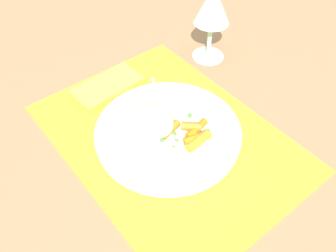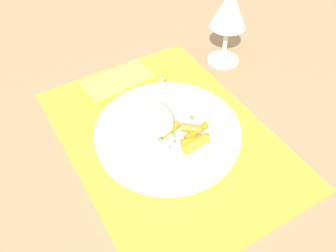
# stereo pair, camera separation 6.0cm
# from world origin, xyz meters

# --- Properties ---
(ground_plane) EXTENTS (2.40, 2.40, 0.00)m
(ground_plane) POSITION_xyz_m (0.00, 0.00, 0.00)
(ground_plane) COLOR #997551
(placemat) EXTENTS (0.48, 0.35, 0.01)m
(placemat) POSITION_xyz_m (0.00, 0.00, 0.00)
(placemat) COLOR gold
(placemat) RESTS_ON ground_plane
(plate) EXTENTS (0.27, 0.27, 0.02)m
(plate) POSITION_xyz_m (0.00, 0.00, 0.01)
(plate) COLOR white
(plate) RESTS_ON placemat
(rice_mound) EXTENTS (0.10, 0.08, 0.03)m
(rice_mound) POSITION_xyz_m (-0.03, -0.02, 0.04)
(rice_mound) COLOR beige
(rice_mound) RESTS_ON plate
(carrot_portion) EXTENTS (0.08, 0.09, 0.02)m
(carrot_portion) POSITION_xyz_m (0.04, 0.02, 0.03)
(carrot_portion) COLOR orange
(carrot_portion) RESTS_ON plate
(pea_scatter) EXTENTS (0.08, 0.09, 0.01)m
(pea_scatter) POSITION_xyz_m (0.02, 0.01, 0.03)
(pea_scatter) COLOR #489346
(pea_scatter) RESTS_ON plate
(fork) EXTENTS (0.18, 0.09, 0.01)m
(fork) POSITION_xyz_m (-0.02, 0.01, 0.03)
(fork) COLOR silver
(fork) RESTS_ON plate
(wine_glass) EXTENTS (0.08, 0.08, 0.17)m
(wine_glass) POSITION_xyz_m (-0.14, 0.23, 0.12)
(wine_glass) COLOR #B2E0CC
(wine_glass) RESTS_ON ground_plane
(napkin) EXTENTS (0.08, 0.15, 0.01)m
(napkin) POSITION_xyz_m (-0.19, -0.01, 0.01)
(napkin) COLOR #EAE54C
(napkin) RESTS_ON placemat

